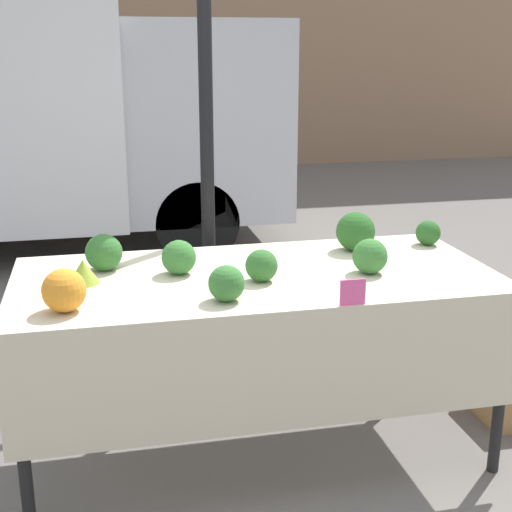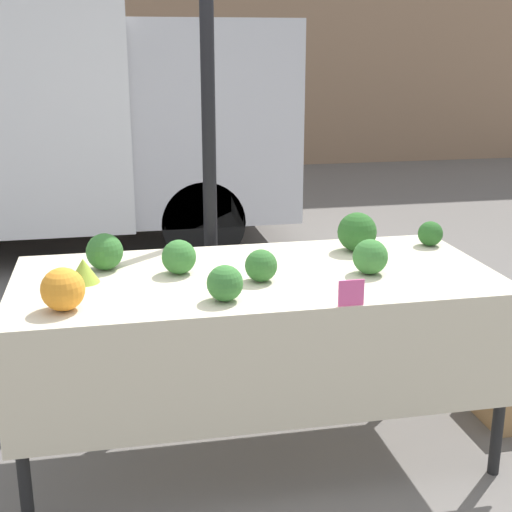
{
  "view_description": "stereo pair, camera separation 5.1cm",
  "coord_description": "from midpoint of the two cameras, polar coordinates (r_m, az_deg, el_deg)",
  "views": [
    {
      "loc": [
        -0.64,
        -2.89,
        1.82
      ],
      "look_at": [
        0.0,
        0.0,
        0.94
      ],
      "focal_mm": 50.0,
      "sensor_mm": 36.0,
      "label": 1
    },
    {
      "loc": [
        -0.59,
        -2.9,
        1.82
      ],
      "look_at": [
        0.0,
        0.0,
        0.94
      ],
      "focal_mm": 50.0,
      "sensor_mm": 36.0,
      "label": 2
    }
  ],
  "objects": [
    {
      "name": "broccoli_head_1",
      "position": [
        2.99,
        -0.1,
        -0.78
      ],
      "size": [
        0.14,
        0.14,
        0.14
      ],
      "color": "#336B2D",
      "rests_on": "market_table"
    },
    {
      "name": "broccoli_head_0",
      "position": [
        3.21,
        -12.52,
        0.28
      ],
      "size": [
        0.16,
        0.16,
        0.16
      ],
      "color": "#336B2D",
      "rests_on": "market_table"
    },
    {
      "name": "romanesco_head",
      "position": [
        3.06,
        -14.11,
        -1.21
      ],
      "size": [
        0.13,
        0.13,
        0.11
      ],
      "color": "#93B238",
      "rests_on": "market_table"
    },
    {
      "name": "market_table",
      "position": [
        3.08,
        -0.19,
        -3.51
      ],
      "size": [
        2.09,
        0.96,
        0.86
      ],
      "color": "beige",
      "rests_on": "ground_plane"
    },
    {
      "name": "ground_plane",
      "position": [
        3.48,
        -0.44,
        -15.01
      ],
      "size": [
        40.0,
        40.0,
        0.0
      ],
      "primitive_type": "plane",
      "color": "slate"
    },
    {
      "name": "broccoli_head_5",
      "position": [
        3.13,
        8.64,
        -0.02
      ],
      "size": [
        0.15,
        0.15,
        0.15
      ],
      "color": "#387533",
      "rests_on": "market_table"
    },
    {
      "name": "broccoli_head_4",
      "position": [
        2.77,
        -2.91,
        -2.2
      ],
      "size": [
        0.14,
        0.14,
        0.14
      ],
      "color": "#387533",
      "rests_on": "market_table"
    },
    {
      "name": "broccoli_head_3",
      "position": [
        3.47,
        7.55,
        1.95
      ],
      "size": [
        0.19,
        0.19,
        0.19
      ],
      "color": "#285B23",
      "rests_on": "market_table"
    },
    {
      "name": "tent_pole",
      "position": [
        3.66,
        -4.3,
        6.0
      ],
      "size": [
        0.07,
        0.07,
        2.31
      ],
      "color": "black",
      "rests_on": "ground_plane"
    },
    {
      "name": "orange_cauliflower",
      "position": [
        2.75,
        -15.62,
        -2.67
      ],
      "size": [
        0.17,
        0.17,
        0.17
      ],
      "color": "orange",
      "rests_on": "market_table"
    },
    {
      "name": "parked_truck",
      "position": [
        6.83,
        -19.15,
        12.14
      ],
      "size": [
        4.37,
        2.07,
        2.69
      ],
      "color": "white",
      "rests_on": "ground_plane"
    },
    {
      "name": "price_sign",
      "position": [
        2.75,
        7.22,
        -2.9
      ],
      "size": [
        0.1,
        0.01,
        0.1
      ],
      "color": "#F45B9E",
      "rests_on": "market_table"
    },
    {
      "name": "broccoli_head_2",
      "position": [
        3.64,
        13.21,
        1.81
      ],
      "size": [
        0.12,
        0.12,
        0.12
      ],
      "color": "#285B23",
      "rests_on": "market_table"
    },
    {
      "name": "broccoli_head_6",
      "position": [
        3.11,
        -6.66,
        -0.11
      ],
      "size": [
        0.15,
        0.15,
        0.15
      ],
      "color": "#387533",
      "rests_on": "market_table"
    }
  ]
}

